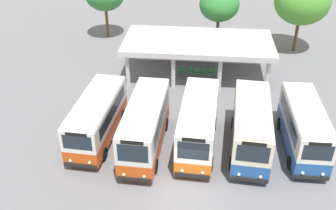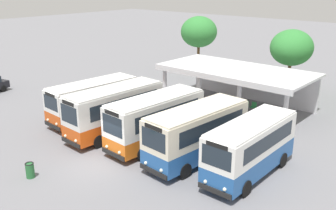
% 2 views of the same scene
% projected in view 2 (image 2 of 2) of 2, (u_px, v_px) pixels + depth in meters
% --- Properties ---
extents(ground_plane, '(180.00, 180.00, 0.00)m').
position_uv_depth(ground_plane, '(99.00, 165.00, 23.22)').
color(ground_plane, slate).
extents(city_bus_nearest_orange, '(2.71, 7.56, 3.13)m').
position_uv_depth(city_bus_nearest_orange, '(94.00, 99.00, 30.13)').
color(city_bus_nearest_orange, black).
rests_on(city_bus_nearest_orange, ground).
extents(city_bus_second_in_row, '(2.53, 7.69, 3.47)m').
position_uv_depth(city_bus_second_in_row, '(115.00, 109.00, 27.32)').
color(city_bus_second_in_row, black).
rests_on(city_bus_second_in_row, ground).
extents(city_bus_middle_cream, '(2.65, 7.47, 3.40)m').
position_uv_depth(city_bus_middle_cream, '(156.00, 119.00, 25.57)').
color(city_bus_middle_cream, black).
rests_on(city_bus_middle_cream, ground).
extents(city_bus_fourth_amber, '(2.82, 7.52, 3.38)m').
position_uv_depth(city_bus_fourth_amber, '(197.00, 132.00, 23.41)').
color(city_bus_fourth_amber, black).
rests_on(city_bus_fourth_amber, ground).
extents(city_bus_fifth_blue, '(2.27, 7.11, 3.25)m').
position_uv_depth(city_bus_fifth_blue, '(251.00, 146.00, 21.56)').
color(city_bus_fifth_blue, black).
rests_on(city_bus_fifth_blue, ground).
extents(terminal_canopy, '(13.07, 6.35, 3.40)m').
position_uv_depth(terminal_canopy, '(240.00, 75.00, 33.63)').
color(terminal_canopy, silver).
rests_on(terminal_canopy, ground).
extents(waiting_chair_end_by_column, '(0.44, 0.44, 0.86)m').
position_uv_depth(waiting_chair_end_by_column, '(219.00, 98.00, 34.45)').
color(waiting_chair_end_by_column, slate).
rests_on(waiting_chair_end_by_column, ground).
extents(waiting_chair_second_from_end, '(0.44, 0.44, 0.86)m').
position_uv_depth(waiting_chair_second_from_end, '(226.00, 100.00, 34.06)').
color(waiting_chair_second_from_end, slate).
rests_on(waiting_chair_second_from_end, ground).
extents(waiting_chair_middle_seat, '(0.44, 0.44, 0.86)m').
position_uv_depth(waiting_chair_middle_seat, '(232.00, 102.00, 33.55)').
color(waiting_chair_middle_seat, slate).
rests_on(waiting_chair_middle_seat, ground).
extents(waiting_chair_fourth_seat, '(0.44, 0.44, 0.86)m').
position_uv_depth(waiting_chair_fourth_seat, '(238.00, 103.00, 33.13)').
color(waiting_chair_fourth_seat, slate).
rests_on(waiting_chair_fourth_seat, ground).
extents(waiting_chair_fifth_seat, '(0.44, 0.44, 0.86)m').
position_uv_depth(waiting_chair_fifth_seat, '(246.00, 105.00, 32.73)').
color(waiting_chair_fifth_seat, slate).
rests_on(waiting_chair_fifth_seat, ground).
extents(waiting_chair_far_end_seat, '(0.44, 0.44, 0.86)m').
position_uv_depth(waiting_chair_far_end_seat, '(253.00, 106.00, 32.36)').
color(waiting_chair_far_end_seat, slate).
rests_on(waiting_chair_far_end_seat, ground).
extents(roadside_tree_behind_canopy, '(4.03, 4.03, 6.26)m').
position_uv_depth(roadside_tree_behind_canopy, '(292.00, 48.00, 36.28)').
color(roadside_tree_behind_canopy, brown).
rests_on(roadside_tree_behind_canopy, ground).
extents(roadside_tree_west_of_canopy, '(4.25, 4.25, 6.64)m').
position_uv_depth(roadside_tree_west_of_canopy, '(199.00, 32.00, 44.92)').
color(roadside_tree_west_of_canopy, brown).
rests_on(roadside_tree_west_of_canopy, ground).
extents(litter_bin_apron, '(0.49, 0.49, 0.90)m').
position_uv_depth(litter_bin_apron, '(30.00, 170.00, 21.68)').
color(litter_bin_apron, '#266633').
rests_on(litter_bin_apron, ground).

